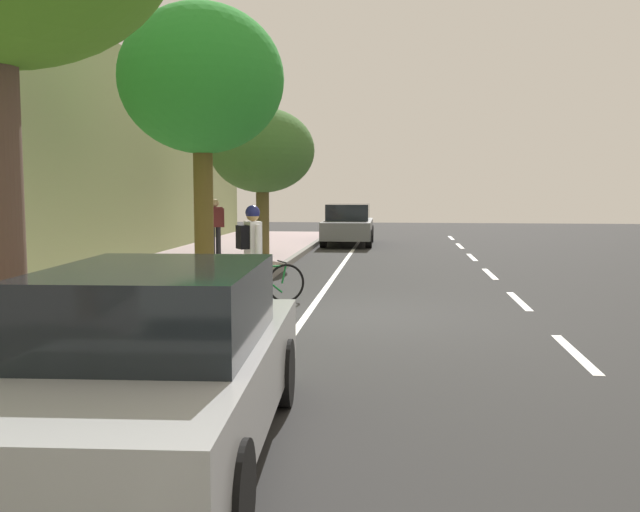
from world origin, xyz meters
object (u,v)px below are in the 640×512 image
(bicycle_at_curb, at_px, (259,284))
(cyclist_with_backpack, at_px, (252,242))
(pedestrian_on_phone, at_px, (215,224))
(street_tree_near_cyclist, at_px, (262,151))
(street_tree_mid_block, at_px, (202,81))
(parked_sedan_grey_nearest, at_px, (348,225))
(parked_sedan_silver_second, at_px, (158,364))

(bicycle_at_curb, xyz_separation_m, cyclist_with_backpack, (0.22, -0.44, 0.72))
(cyclist_with_backpack, bearing_deg, pedestrian_on_phone, -70.08)
(street_tree_near_cyclist, distance_m, street_tree_mid_block, 6.43)
(bicycle_at_curb, distance_m, street_tree_mid_block, 4.44)
(parked_sedan_grey_nearest, height_order, street_tree_mid_block, street_tree_mid_block)
(street_tree_mid_block, bearing_deg, bicycle_at_curb, 132.66)
(parked_sedan_grey_nearest, bearing_deg, pedestrian_on_phone, 60.78)
(parked_sedan_silver_second, height_order, pedestrian_on_phone, pedestrian_on_phone)
(cyclist_with_backpack, distance_m, street_tree_mid_block, 3.58)
(cyclist_with_backpack, relative_size, pedestrian_on_phone, 1.10)
(bicycle_at_curb, distance_m, street_tree_near_cyclist, 8.52)
(bicycle_at_curb, relative_size, street_tree_mid_block, 0.28)
(parked_sedan_silver_second, height_order, street_tree_mid_block, street_tree_mid_block)
(parked_sedan_silver_second, distance_m, street_tree_near_cyclist, 15.53)
(parked_sedan_silver_second, xyz_separation_m, street_tree_near_cyclist, (2.10, -15.19, 2.44))
(street_tree_near_cyclist, bearing_deg, cyclist_with_backpack, 99.35)
(parked_sedan_silver_second, height_order, cyclist_with_backpack, cyclist_with_backpack)
(bicycle_at_curb, height_order, cyclist_with_backpack, cyclist_with_backpack)
(cyclist_with_backpack, xyz_separation_m, pedestrian_on_phone, (2.56, -7.07, -0.02))
(pedestrian_on_phone, bearing_deg, street_tree_mid_block, 102.64)
(street_tree_mid_block, bearing_deg, pedestrian_on_phone, -77.36)
(parked_sedan_grey_nearest, relative_size, street_tree_near_cyclist, 1.03)
(parked_sedan_silver_second, bearing_deg, street_tree_mid_block, -76.63)
(parked_sedan_grey_nearest, height_order, cyclist_with_backpack, cyclist_with_backpack)
(parked_sedan_silver_second, distance_m, street_tree_mid_block, 9.75)
(street_tree_near_cyclist, bearing_deg, pedestrian_on_phone, 17.19)
(bicycle_at_curb, bearing_deg, cyclist_with_backpack, -63.34)
(parked_sedan_silver_second, bearing_deg, street_tree_near_cyclist, -82.11)
(street_tree_mid_block, relative_size, pedestrian_on_phone, 3.44)
(parked_sedan_grey_nearest, xyz_separation_m, cyclist_with_backpack, (0.90, 13.25, 0.36))
(bicycle_at_curb, relative_size, cyclist_with_backpack, 0.87)
(street_tree_near_cyclist, xyz_separation_m, street_tree_mid_block, (0.00, 6.34, 1.08))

